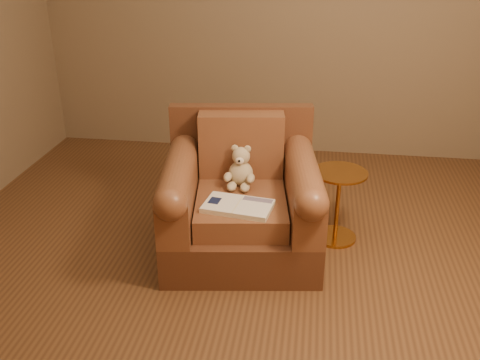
# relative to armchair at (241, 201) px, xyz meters

# --- Properties ---
(floor) EXTENTS (4.00, 4.00, 0.00)m
(floor) POSITION_rel_armchair_xyz_m (-0.03, -0.24, -0.33)
(floor) COLOR brown
(floor) RESTS_ON ground
(armchair) EXTENTS (1.06, 1.02, 0.85)m
(armchair) POSITION_rel_armchair_xyz_m (0.00, 0.00, 0.00)
(armchair) COLOR #57301D
(armchair) RESTS_ON floor
(teddy_bear) EXTENTS (0.20, 0.22, 0.27)m
(teddy_bear) POSITION_rel_armchair_xyz_m (-0.02, 0.08, 0.18)
(teddy_bear) COLOR tan
(teddy_bear) RESTS_ON armchair
(guidebook) EXTENTS (0.43, 0.29, 0.03)m
(guidebook) POSITION_rel_armchair_xyz_m (0.02, -0.24, 0.09)
(guidebook) COLOR beige
(guidebook) RESTS_ON armchair
(side_table) EXTENTS (0.35, 0.35, 0.49)m
(side_table) POSITION_rel_armchair_xyz_m (0.62, 0.18, -0.06)
(side_table) COLOR #B87A32
(side_table) RESTS_ON floor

